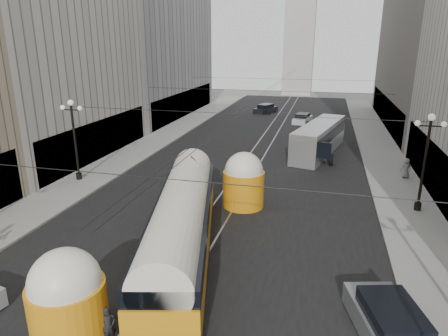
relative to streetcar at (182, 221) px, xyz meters
The scene contains 17 objects.
road 23.54m from the streetcar, 88.78° to the left, with size 20.00×85.00×0.02m, color black.
sidewalk_left 29.36m from the streetcar, 113.10° to the left, with size 4.00×72.00×0.15m, color gray.
sidewalk_right 29.77m from the streetcar, 65.12° to the left, with size 4.00×72.00×0.15m, color gray.
rail_left 23.53m from the streetcar, 90.61° to the left, with size 0.12×85.00×0.04m, color gray.
rail_right 23.56m from the streetcar, 86.95° to the left, with size 0.12×85.00×0.04m, color gray.
building_left_far 45.30m from the streetcar, 116.58° to the left, with size 12.60×28.60×28.60m.
distant_tower 72.16m from the streetcar, 89.60° to the left, with size 6.00×6.00×31.36m.
lamppost_left_mid 15.17m from the streetcar, 143.49° to the left, with size 1.86×0.44×6.37m.
lamppost_right_mid 15.98m from the streetcar, 34.36° to the left, with size 1.86×0.44×6.37m.
catenary 22.81m from the streetcar, 88.42° to the left, with size 25.00×72.00×0.23m.
streetcar is the anchor object (origin of this frame).
city_bus 23.20m from the streetcar, 73.98° to the left, with size 5.14×12.27×3.02m.
sedan_grey 10.65m from the streetcar, 24.01° to the right, with size 3.29×5.34×1.57m.
sedan_white_far 37.95m from the streetcar, 84.22° to the left, with size 2.57×4.60×1.37m.
sedan_dark_far 44.91m from the streetcar, 93.04° to the left, with size 3.47×4.84×1.42m.
pedestrian_crossing_a 7.07m from the streetcar, 92.72° to the right, with size 0.59×0.39×1.61m, color black.
pedestrian_sidewalk_right 20.77m from the streetcar, 49.58° to the left, with size 0.79×0.49×1.62m, color slate.
Camera 1 is at (6.22, -8.61, 10.68)m, focal length 32.00 mm.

